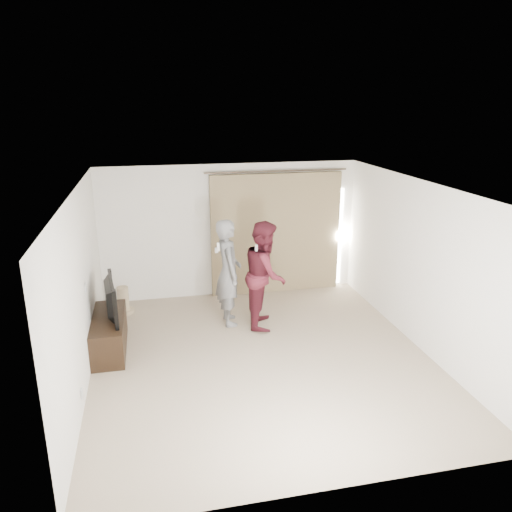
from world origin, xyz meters
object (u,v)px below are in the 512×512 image
Objects in this scene: person_man at (228,272)px; person_woman at (265,274)px; tv_console at (109,333)px; tv at (106,299)px.

person_woman is at bearing -18.47° from person_man.
person_man is at bearing 16.53° from tv_console.
person_woman is at bearing -88.50° from tv.
tv is at bearing -171.44° from person_woman.
person_woman is (2.59, 0.39, 0.07)m from tv.
tv is at bearing 0.00° from tv_console.
tv_console is 0.76× the size of person_man.
tv_console is 0.58m from tv.
person_woman reaches higher than tv_console.
person_man reaches higher than tv_console.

